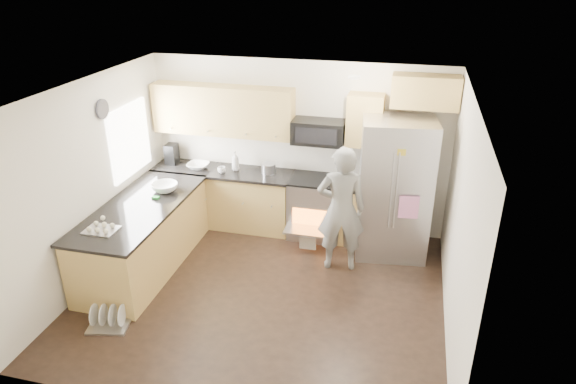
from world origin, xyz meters
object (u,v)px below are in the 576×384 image
(dish_rack, at_px, (109,320))
(stove_range, at_px, (316,194))
(person, at_px, (341,209))
(refrigerator, at_px, (394,189))

(dish_rack, bearing_deg, stove_range, 55.07)
(stove_range, bearing_deg, person, -58.84)
(refrigerator, height_order, person, refrigerator)
(stove_range, relative_size, person, 1.02)
(stove_range, bearing_deg, refrigerator, -11.92)
(refrigerator, xyz_separation_m, person, (-0.65, -0.58, -0.11))
(stove_range, distance_m, dish_rack, 3.38)
(stove_range, height_order, dish_rack, stove_range)
(stove_range, xyz_separation_m, person, (0.50, -0.82, 0.20))
(refrigerator, bearing_deg, person, -145.17)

